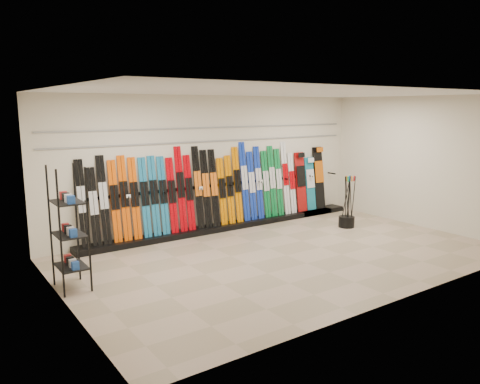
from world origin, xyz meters
TOP-DOWN VIEW (x-y plane):
  - floor at (0.00, 0.00)m, footprint 8.00×8.00m
  - back_wall at (0.00, 2.50)m, footprint 8.00×0.00m
  - left_wall at (-4.00, 0.00)m, footprint 0.00×5.00m
  - right_wall at (4.00, 0.00)m, footprint 0.00×5.00m
  - ceiling at (0.00, 0.00)m, footprint 8.00×8.00m
  - ski_rack_base at (0.22, 2.28)m, footprint 8.00×0.40m
  - skis at (-0.44, 2.35)m, footprint 5.37×0.29m
  - snowboards at (2.78, 2.35)m, footprint 0.95×0.25m
  - accessory_rack at (-3.75, 0.65)m, footprint 0.40×0.60m
  - pole_bin at (2.52, 0.83)m, footprint 0.37×0.37m
  - ski_poles at (2.53, 0.81)m, footprint 0.26×0.25m
  - slatwall_rail_0 at (0.00, 2.48)m, footprint 7.60×0.02m
  - slatwall_rail_1 at (0.00, 2.48)m, footprint 7.60×0.02m

SIDE VIEW (x-z plane):
  - floor at x=0.00m, z-range 0.00..0.00m
  - ski_rack_base at x=0.22m, z-range 0.00..0.12m
  - pole_bin at x=2.52m, z-range 0.00..0.25m
  - ski_poles at x=2.53m, z-range 0.02..1.20m
  - snowboards at x=2.78m, z-range 0.07..1.67m
  - accessory_rack at x=-3.75m, z-range 0.00..1.89m
  - skis at x=-0.44m, z-range 0.03..1.86m
  - back_wall at x=0.00m, z-range -2.50..5.50m
  - left_wall at x=-4.00m, z-range -1.00..4.00m
  - right_wall at x=4.00m, z-range -1.00..4.00m
  - slatwall_rail_0 at x=0.00m, z-range 1.98..2.02m
  - slatwall_rail_1 at x=0.00m, z-range 2.28..2.31m
  - ceiling at x=0.00m, z-range 3.00..3.00m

